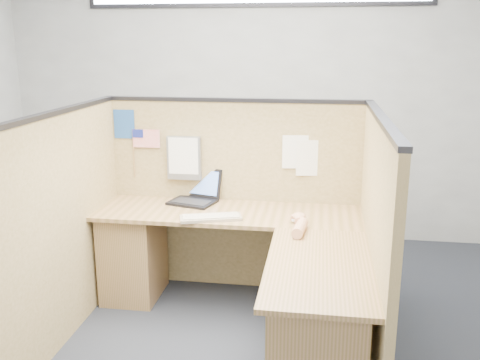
% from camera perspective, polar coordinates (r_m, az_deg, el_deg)
% --- Properties ---
extents(floor, '(5.00, 5.00, 0.00)m').
position_cam_1_polar(floor, '(3.66, -3.12, -17.61)').
color(floor, black).
rests_on(floor, ground).
extents(wall_back, '(5.00, 0.00, 5.00)m').
position_cam_1_polar(wall_back, '(5.34, 1.62, 8.71)').
color(wall_back, '#949598').
rests_on(wall_back, floor).
extents(cubicle_partitions, '(2.06, 1.83, 1.53)m').
position_cam_1_polar(cubicle_partitions, '(3.71, -1.94, -3.97)').
color(cubicle_partitions, olive).
rests_on(cubicle_partitions, floor).
extents(l_desk, '(1.95, 1.75, 0.73)m').
position_cam_1_polar(l_desk, '(3.69, 0.56, -10.34)').
color(l_desk, brown).
rests_on(l_desk, floor).
extents(laptop, '(0.39, 0.40, 0.24)m').
position_cam_1_polar(laptop, '(4.20, -4.92, -1.44)').
color(laptop, black).
rests_on(laptop, l_desk).
extents(keyboard, '(0.46, 0.27, 0.03)m').
position_cam_1_polar(keyboard, '(3.78, -3.13, -4.02)').
color(keyboard, gray).
rests_on(keyboard, l_desk).
extents(mouse, '(0.12, 0.09, 0.05)m').
position_cam_1_polar(mouse, '(3.72, 6.30, -4.24)').
color(mouse, silver).
rests_on(mouse, l_desk).
extents(hand_forearm, '(0.11, 0.39, 0.08)m').
position_cam_1_polar(hand_forearm, '(3.58, 6.37, -4.72)').
color(hand_forearm, tan).
rests_on(hand_forearm, l_desk).
extents(blue_poster, '(0.17, 0.01, 0.23)m').
position_cam_1_polar(blue_poster, '(4.33, -12.26, 5.85)').
color(blue_poster, '#1F498E').
rests_on(blue_poster, cubicle_partitions).
extents(american_flag, '(0.22, 0.01, 0.39)m').
position_cam_1_polar(american_flag, '(4.28, -10.32, 4.19)').
color(american_flag, olive).
rests_on(american_flag, cubicle_partitions).
extents(file_holder, '(0.27, 0.05, 0.34)m').
position_cam_1_polar(file_holder, '(4.20, -5.98, 2.37)').
color(file_holder, slate).
rests_on(file_holder, cubicle_partitions).
extents(paper_left, '(0.20, 0.02, 0.26)m').
position_cam_1_polar(paper_left, '(4.08, 5.95, 2.99)').
color(paper_left, white).
rests_on(paper_left, cubicle_partitions).
extents(paper_right, '(0.21, 0.04, 0.27)m').
position_cam_1_polar(paper_right, '(4.09, 7.53, 2.33)').
color(paper_right, white).
rests_on(paper_right, cubicle_partitions).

